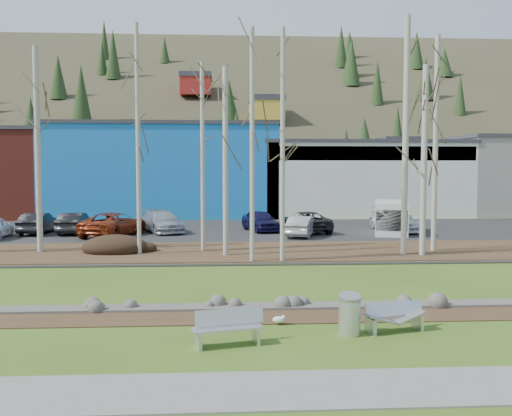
{
  "coord_description": "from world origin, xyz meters",
  "views": [
    {
      "loc": [
        -0.76,
        -14.33,
        4.35
      ],
      "look_at": [
        0.83,
        12.12,
        2.5
      ],
      "focal_mm": 40.0,
      "sensor_mm": 36.0,
      "label": 1
    }
  ],
  "objects": [
    {
      "name": "litter_bin",
      "position": [
        2.56,
        0.15,
        0.49
      ],
      "size": [
        0.6,
        0.6,
        0.98
      ],
      "primitive_type": "cylinder",
      "rotation": [
        0.0,
        0.0,
        0.07
      ],
      "color": "silver",
      "rests_on": "ground"
    },
    {
      "name": "car_5",
      "position": [
        4.17,
        20.5,
        0.78
      ],
      "size": [
        2.52,
        4.09,
        1.27
      ],
      "primitive_type": "imported",
      "rotation": [
        0.0,
        0.0,
        2.81
      ],
      "color": "#B8B8BA",
      "rests_on": "parking_lot"
    },
    {
      "name": "birch_10",
      "position": [
        1.98,
        11.3,
        5.38
      ],
      "size": [
        0.21,
        0.21,
        10.46
      ],
      "color": "beige",
      "rests_on": "far_bank"
    },
    {
      "name": "birch_7",
      "position": [
        8.15,
        12.97,
        5.91
      ],
      "size": [
        0.29,
        0.29,
        11.52
      ],
      "color": "beige",
      "rests_on": "far_bank"
    },
    {
      "name": "ground",
      "position": [
        0.0,
        0.0,
        0.0
      ],
      "size": [
        200.0,
        200.0,
        0.0
      ],
      "primitive_type": "plane",
      "color": "#365316",
      "rests_on": "ground"
    },
    {
      "name": "van_white",
      "position": [
        10.1,
        21.6,
        1.18
      ],
      "size": [
        3.18,
        5.1,
        2.08
      ],
      "rotation": [
        0.0,
        0.0,
        -0.27
      ],
      "color": "white",
      "rests_on": "parking_lot"
    },
    {
      "name": "birch_3",
      "position": [
        -4.83,
        13.8,
        5.74
      ],
      "size": [
        0.2,
        0.2,
        11.19
      ],
      "color": "beige",
      "rests_on": "far_bank"
    },
    {
      "name": "birch_8",
      "position": [
        8.96,
        12.63,
        4.71
      ],
      "size": [
        0.28,
        0.28,
        9.13
      ],
      "color": "beige",
      "rests_on": "far_bank"
    },
    {
      "name": "birch_6",
      "position": [
        0.6,
        11.3,
        5.38
      ],
      "size": [
        0.21,
        0.21,
        10.46
      ],
      "color": "beige",
      "rests_on": "far_bank"
    },
    {
      "name": "dirt_mound",
      "position": [
        -6.14,
        14.43,
        0.47
      ],
      "size": [
        3.28,
        2.32,
        0.64
      ],
      "primitive_type": "ellipsoid",
      "color": "black",
      "rests_on": "far_bank"
    },
    {
      "name": "footpath",
      "position": [
        0.0,
        -3.5,
        0.02
      ],
      "size": [
        80.0,
        2.0,
        0.04
      ],
      "primitive_type": "cube",
      "color": "slate",
      "rests_on": "ground"
    },
    {
      "name": "birch_5",
      "position": [
        -1.74,
        14.79,
        4.92
      ],
      "size": [
        0.21,
        0.21,
        9.53
      ],
      "color": "beige",
      "rests_on": "far_bank"
    },
    {
      "name": "near_bank_rocks",
      "position": [
        0.0,
        3.1,
        0.0
      ],
      "size": [
        80.0,
        0.8,
        0.5
      ],
      "primitive_type": null,
      "color": "#47423D",
      "rests_on": "ground"
    },
    {
      "name": "birch_4",
      "position": [
        -0.59,
        13.18,
        4.66
      ],
      "size": [
        0.26,
        0.26,
        9.02
      ],
      "color": "beige",
      "rests_on": "far_bank"
    },
    {
      "name": "car_7",
      "position": [
        10.75,
        23.12,
        0.91
      ],
      "size": [
        2.45,
        5.42,
        1.54
      ],
      "primitive_type": "imported",
      "rotation": [
        0.0,
        0.0,
        0.06
      ],
      "color": "white",
      "rests_on": "parking_lot"
    },
    {
      "name": "car_2",
      "position": [
        -7.49,
        21.44,
        0.87
      ],
      "size": [
        4.0,
        5.77,
        1.46
      ],
      "primitive_type": "imported",
      "rotation": [
        0.0,
        0.0,
        2.81
      ],
      "color": "maroon",
      "rests_on": "parking_lot"
    },
    {
      "name": "building_white",
      "position": [
        12.0,
        38.98,
        3.41
      ],
      "size": [
        18.36,
        12.24,
        6.8
      ],
      "color": "silver",
      "rests_on": "ground"
    },
    {
      "name": "far_bank_rocks",
      "position": [
        0.0,
        11.3,
        0.0
      ],
      "size": [
        80.0,
        0.8,
        0.46
      ],
      "primitive_type": null,
      "color": "#47423D",
      "rests_on": "ground"
    },
    {
      "name": "car_1",
      "position": [
        -10.28,
        23.03,
        0.81
      ],
      "size": [
        1.54,
        4.13,
        1.35
      ],
      "primitive_type": "imported",
      "rotation": [
        0.0,
        0.0,
        3.11
      ],
      "color": "black",
      "rests_on": "parking_lot"
    },
    {
      "name": "birch_2",
      "position": [
        -9.93,
        14.81,
        5.26
      ],
      "size": [
        0.29,
        0.29,
        10.22
      ],
      "color": "beige",
      "rests_on": "far_bank"
    },
    {
      "name": "dirt_strip",
      "position": [
        0.0,
        2.1,
        0.01
      ],
      "size": [
        80.0,
        1.8,
        0.03
      ],
      "primitive_type": "cube",
      "color": "#382616",
      "rests_on": "ground"
    },
    {
      "name": "car_3",
      "position": [
        -4.74,
        23.36,
        0.85
      ],
      "size": [
        3.75,
        5.26,
        1.41
      ],
      "primitive_type": "imported",
      "rotation": [
        0.0,
        0.0,
        0.41
      ],
      "color": "#A2A7AA",
      "rests_on": "parking_lot"
    },
    {
      "name": "car_4",
      "position": [
        1.81,
        23.68,
        0.83
      ],
      "size": [
        2.7,
        4.37,
        1.39
      ],
      "primitive_type": "imported",
      "rotation": [
        0.0,
        0.0,
        0.28
      ],
      "color": "#181441",
      "rests_on": "parking_lot"
    },
    {
      "name": "car_6",
      "position": [
        4.74,
        22.87,
        0.82
      ],
      "size": [
        3.24,
        5.28,
        1.37
      ],
      "primitive_type": "imported",
      "rotation": [
        0.0,
        0.0,
        3.35
      ],
      "color": "#252527",
      "rests_on": "parking_lot"
    },
    {
      "name": "birch_9",
      "position": [
        10.07,
        14.11,
        5.59
      ],
      "size": [
        0.26,
        0.26,
        10.88
      ],
      "color": "beige",
      "rests_on": "far_bank"
    },
    {
      "name": "parking_lot",
      "position": [
        0.0,
        25.0,
        0.07
      ],
      "size": [
        80.0,
        14.0,
        0.14
      ],
      "primitive_type": "cube",
      "color": "black",
      "rests_on": "ground"
    },
    {
      "name": "far_bank",
      "position": [
        0.0,
        14.5,
        0.07
      ],
      "size": [
        80.0,
        7.0,
        0.15
      ],
      "primitive_type": "cube",
      "color": "#382616",
      "rests_on": "ground"
    },
    {
      "name": "river",
      "position": [
        0.0,
        7.2,
        0.0
      ],
      "size": [
        80.0,
        8.0,
        0.9
      ],
      "primitive_type": null,
      "color": "black",
      "rests_on": "ground"
    },
    {
      "name": "bench_intact",
      "position": [
        -0.62,
        -0.52,
        0.43
      ],
      "size": [
        1.81,
        0.9,
        0.87
      ],
      "rotation": [
        0.0,
        0.0,
        0.23
      ],
      "color": "silver",
      "rests_on": "ground"
    },
    {
      "name": "seagull",
      "position": [
        0.81,
        1.18,
        0.16
      ],
      "size": [
        0.39,
        0.19,
        0.28
      ],
      "rotation": [
        0.0,
        0.0,
        -0.32
      ],
      "color": "gold",
      "rests_on": "ground"
    },
    {
      "name": "building_blue",
      "position": [
        -6.0,
        39.0,
        4.16
      ],
      "size": [
        20.4,
        12.24,
        8.3
      ],
      "color": "blue",
      "rests_on": "ground"
    },
    {
      "name": "hillside",
      "position": [
        0.0,
        84.0,
        17.5
      ],
      "size": [
        160.0,
        72.0,
        35.0
      ],
      "primitive_type": null,
      "color": "#2D2B1C",
      "rests_on": "ground"
    },
    {
      "name": "bench_damaged",
      "position": [
        3.84,
        0.42,
        0.38
      ],
      "size": [
        1.77,
        0.94,
        0.75
      ],
      "rotation": [
        0.0,
        0.0,
        0.25
      ],
      "color": "silver",
      "rests_on": "ground"
    },
    {
      "name": "car_8",
      "position": [
        -12.61,
        23.03,
        0.81
      ],
      "size": [
        1.54,
        4.13,
        1.35
      ],
      "primitive_type": "imported",
      "rotation": [
        0.0,
        0.0,
        3.11
      ],
      "color": "black",
      "rests_on": "parking_lot"
    }
  ]
}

